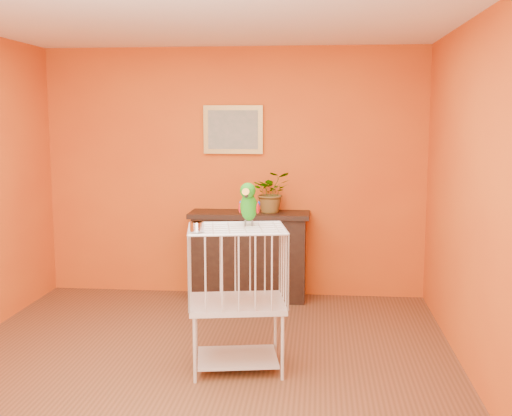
# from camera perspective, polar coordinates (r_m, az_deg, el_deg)

# --- Properties ---
(ground) EXTENTS (4.50, 4.50, 0.00)m
(ground) POSITION_cam_1_polar(r_m,az_deg,el_deg) (4.89, -5.53, -14.55)
(ground) COLOR brown
(ground) RESTS_ON ground
(room_shell) EXTENTS (4.50, 4.50, 4.50)m
(room_shell) POSITION_cam_1_polar(r_m,az_deg,el_deg) (4.53, -5.80, 4.30)
(room_shell) COLOR #D75814
(room_shell) RESTS_ON ground
(console_cabinet) EXTENTS (1.23, 0.44, 0.91)m
(console_cabinet) POSITION_cam_1_polar(r_m,az_deg,el_deg) (6.65, -0.59, -4.26)
(console_cabinet) COLOR black
(console_cabinet) RESTS_ON ground
(potted_plant) EXTENTS (0.46, 0.49, 0.33)m
(potted_plant) POSITION_cam_1_polar(r_m,az_deg,el_deg) (6.49, 1.36, 0.98)
(potted_plant) COLOR #26722D
(potted_plant) RESTS_ON console_cabinet
(framed_picture) EXTENTS (0.62, 0.04, 0.50)m
(framed_picture) POSITION_cam_1_polar(r_m,az_deg,el_deg) (6.71, -2.05, 6.97)
(framed_picture) COLOR #A47D3A
(framed_picture) RESTS_ON room_shell
(birdcage) EXTENTS (0.78, 0.65, 1.08)m
(birdcage) POSITION_cam_1_polar(r_m,az_deg,el_deg) (4.81, -1.70, -7.86)
(birdcage) COLOR beige
(birdcage) RESTS_ON ground
(feed_cup) EXTENTS (0.10, 0.10, 0.07)m
(feed_cup) POSITION_cam_1_polar(r_m,az_deg,el_deg) (4.52, -5.27, -1.67)
(feed_cup) COLOR silver
(feed_cup) RESTS_ON birdcage
(parrot) EXTENTS (0.16, 0.30, 0.33)m
(parrot) POSITION_cam_1_polar(r_m,az_deg,el_deg) (4.73, -0.65, 0.38)
(parrot) COLOR #59544C
(parrot) RESTS_ON birdcage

